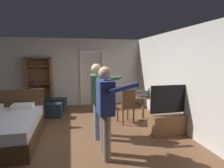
{
  "coord_description": "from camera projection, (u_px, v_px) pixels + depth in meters",
  "views": [
    {
      "loc": [
        -0.06,
        -4.02,
        1.85
      ],
      "look_at": [
        0.86,
        0.15,
        1.24
      ],
      "focal_mm": 29.47,
      "sensor_mm": 36.0,
      "label": 1
    }
  ],
  "objects": [
    {
      "name": "bookshelf",
      "position": [
        39.0,
        81.0,
        6.61
      ],
      "size": [
        0.86,
        0.32,
        1.86
      ],
      "color": "brown",
      "rests_on": "ground_plane"
    },
    {
      "name": "person_striped_shirt",
      "position": [
        97.0,
        95.0,
        4.19
      ],
      "size": [
        0.72,
        0.66,
        1.71
      ],
      "color": "slate",
      "rests_on": "ground_plane"
    },
    {
      "name": "side_table",
      "position": [
        143.0,
        104.0,
        5.53
      ],
      "size": [
        0.59,
        0.59,
        0.7
      ],
      "color": "brown",
      "rests_on": "ground_plane"
    },
    {
      "name": "wall_back",
      "position": [
        73.0,
        73.0,
        7.05
      ],
      "size": [
        5.46,
        0.12,
        2.56
      ],
      "primitive_type": "cube",
      "color": "beige",
      "rests_on": "ground_plane"
    },
    {
      "name": "tv_flatscreen",
      "position": [
        172.0,
        119.0,
        4.5
      ],
      "size": [
        1.16,
        0.4,
        1.2
      ],
      "color": "brown",
      "rests_on": "ground_plane"
    },
    {
      "name": "laptop",
      "position": [
        143.0,
        95.0,
        5.44
      ],
      "size": [
        0.42,
        0.42,
        0.17
      ],
      "color": "black",
      "rests_on": "side_table"
    },
    {
      "name": "wall_right",
      "position": [
        185.0,
        81.0,
        4.55
      ],
      "size": [
        0.12,
        6.48,
        2.56
      ],
      "primitive_type": "cube",
      "color": "beige",
      "rests_on": "ground_plane"
    },
    {
      "name": "person_blue_shirt",
      "position": [
        106.0,
        106.0,
        3.31
      ],
      "size": [
        0.73,
        0.6,
        1.7
      ],
      "color": "gray",
      "rests_on": "ground_plane"
    },
    {
      "name": "suitcase_dark",
      "position": [
        54.0,
        110.0,
        5.7
      ],
      "size": [
        0.53,
        0.38,
        0.45
      ],
      "primitive_type": "cube",
      "rotation": [
        0.0,
        0.0,
        -0.14
      ],
      "color": "#1E2D38",
      "rests_on": "ground_plane"
    },
    {
      "name": "suitcase_small",
      "position": [
        57.0,
        105.0,
        6.41
      ],
      "size": [
        0.7,
        0.51,
        0.45
      ],
      "primitive_type": "cube",
      "rotation": [
        0.0,
        0.0,
        -0.26
      ],
      "color": "#1E2D38",
      "rests_on": "ground_plane"
    },
    {
      "name": "ground_plane",
      "position": [
        76.0,
        140.0,
        4.16
      ],
      "size": [
        6.87,
        6.87,
        0.0
      ],
      "primitive_type": "plane",
      "color": "brown"
    },
    {
      "name": "bottle_on_table",
      "position": [
        149.0,
        93.0,
        5.43
      ],
      "size": [
        0.06,
        0.06,
        0.26
      ],
      "color": "#1C5830",
      "rests_on": "side_table"
    },
    {
      "name": "doorway_frame",
      "position": [
        92.0,
        74.0,
        7.14
      ],
      "size": [
        0.93,
        0.08,
        2.13
      ],
      "color": "white",
      "rests_on": "ground_plane"
    },
    {
      "name": "wooden_chair",
      "position": [
        127.0,
        105.0,
        5.14
      ],
      "size": [
        0.5,
        0.5,
        0.99
      ],
      "color": "brown",
      "rests_on": "ground_plane"
    }
  ]
}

